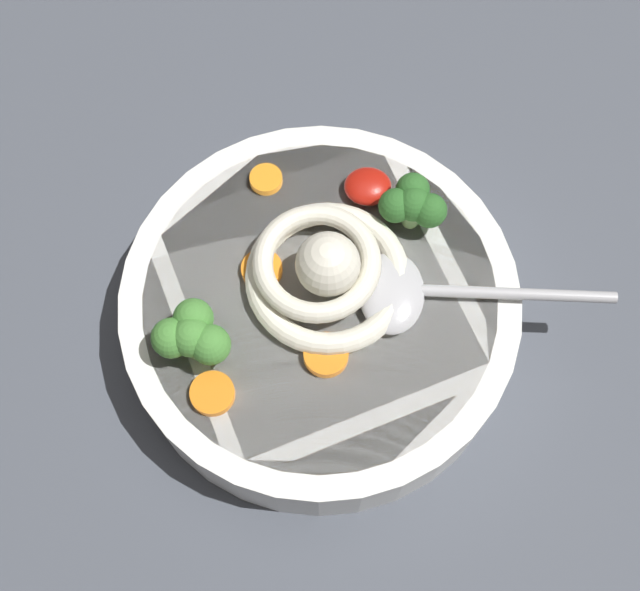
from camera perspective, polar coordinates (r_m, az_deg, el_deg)
table_slab at (r=65.11cm, az=1.92°, el=-2.68°), size 90.47×90.47×3.51cm
soup_bowl at (r=60.62cm, az=-0.00°, el=-1.04°), size 27.43×27.43×5.90cm
noodle_pile at (r=57.04cm, az=0.32°, el=1.70°), size 12.30×12.06×4.94cm
soup_spoon at (r=57.48cm, az=6.18°, el=0.07°), size 17.31×6.15×1.60cm
chili_sauce_dollop at (r=60.96cm, az=3.20°, el=7.27°), size 3.35×3.01×1.51cm
broccoli_floret_rear at (r=54.84cm, az=-8.54°, el=-2.61°), size 5.15×4.43×4.07cm
broccoli_floret_near_spoon at (r=58.77cm, az=6.20°, el=6.14°), size 4.67×4.02×3.69cm
carrot_slice_center at (r=56.09cm, az=0.40°, el=-3.98°), size 2.97×2.97×0.76cm
carrot_slice_beside_chili at (r=55.76cm, az=-7.18°, el=-6.49°), size 2.90×2.90×0.70cm
carrot_slice_left at (r=58.56cm, az=-3.89°, el=1.75°), size 2.84×2.84×0.61cm
carrot_slice_right at (r=61.79cm, az=-3.61°, el=7.74°), size 2.35×2.35×0.63cm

